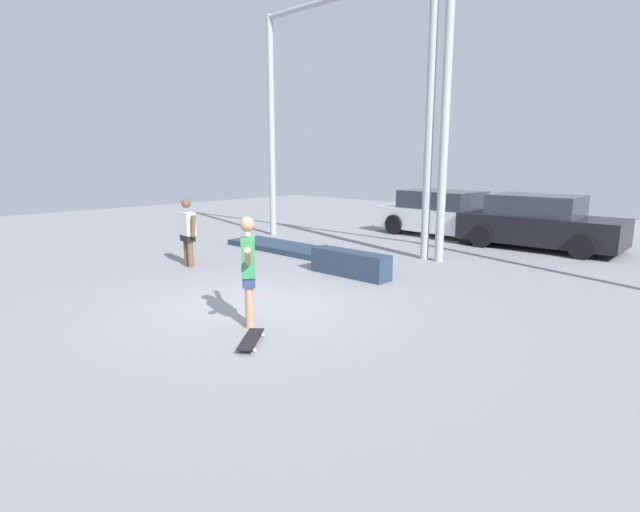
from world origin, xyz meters
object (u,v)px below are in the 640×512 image
object	(u,v)px
manual_pad	(284,247)
parked_car_white	(445,214)
grind_box	(350,264)
skateboard	(251,339)
skateboarder	(248,266)
parked_car_black	(539,223)
bystander	(187,231)

from	to	relation	value
manual_pad	parked_car_white	size ratio (longest dim) A/B	0.81
grind_box	skateboard	bearing A→B (deg)	-67.74
skateboarder	parked_car_black	xyz separation A→B (m)	(0.57, 9.51, -0.21)
parked_car_white	parked_car_black	xyz separation A→B (m)	(3.00, -0.19, 0.01)
skateboarder	parked_car_black	bearing A→B (deg)	124.50
skateboarder	manual_pad	bearing A→B (deg)	171.35
bystander	skateboarder	bearing A→B (deg)	164.85
skateboard	parked_car_white	xyz separation A→B (m)	(-3.02, 10.14, 0.62)
parked_car_white	bystander	size ratio (longest dim) A/B	2.86
parked_car_white	parked_car_black	distance (m)	3.01
grind_box	parked_car_black	bearing A→B (deg)	75.38
skateboarder	parked_car_white	distance (m)	10.00
parked_car_black	manual_pad	bearing A→B (deg)	-136.70
manual_pad	parked_car_white	distance (m)	5.54
grind_box	manual_pad	size ratio (longest dim) A/B	0.52
skateboard	skateboarder	bearing A→B (deg)	-166.63
grind_box	parked_car_black	world-z (taller)	parked_car_black
skateboarder	parked_car_black	distance (m)	9.53
parked_car_black	bystander	xyz separation A→B (m)	(-4.85, -7.90, 0.13)
skateboard	parked_car_black	world-z (taller)	parked_car_black
grind_box	manual_pad	xyz separation A→B (m)	(-3.24, 1.04, -0.19)
grind_box	parked_car_black	size ratio (longest dim) A/B	0.44
bystander	skateboard	bearing A→B (deg)	162.61
skateboard	grind_box	xyz separation A→B (m)	(-1.59, 3.89, 0.20)
skateboarder	grind_box	xyz separation A→B (m)	(-1.01, 3.45, -0.64)
skateboarder	grind_box	distance (m)	3.65
grind_box	bystander	bearing A→B (deg)	-150.64
manual_pad	bystander	size ratio (longest dim) A/B	2.31
skateboarder	bystander	distance (m)	4.58
skateboard	parked_car_white	size ratio (longest dim) A/B	0.17
manual_pad	parked_car_black	distance (m)	6.98
parked_car_black	parked_car_white	bearing A→B (deg)	173.62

